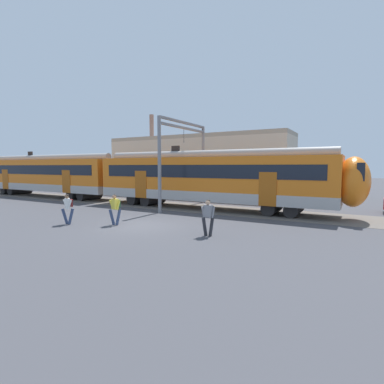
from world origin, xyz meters
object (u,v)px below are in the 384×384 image
(pedestrian_grey, at_px, (208,214))
(pedestrian_yellow, at_px, (115,207))
(commuter_train, at_px, (120,177))
(pedestrian_white, at_px, (68,206))

(pedestrian_grey, bearing_deg, pedestrian_yellow, -178.14)
(commuter_train, height_order, pedestrian_grey, commuter_train)
(pedestrian_white, distance_m, pedestrian_yellow, 2.63)
(pedestrian_white, relative_size, pedestrian_grey, 1.00)
(pedestrian_yellow, relative_size, pedestrian_grey, 1.00)
(commuter_train, xyz_separation_m, pedestrian_yellow, (7.01, -7.90, -1.26))
(pedestrian_white, distance_m, pedestrian_grey, 7.96)
(pedestrian_white, xyz_separation_m, pedestrian_yellow, (2.37, 1.12, 0.00))
(commuter_train, distance_m, pedestrian_white, 10.22)
(pedestrian_white, bearing_deg, pedestrian_yellow, 25.24)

